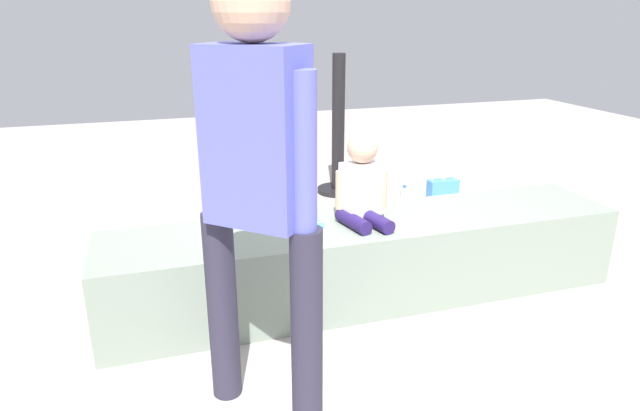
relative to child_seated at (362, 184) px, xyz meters
The scene contains 12 objects.
ground_plane 0.67m from the child_seated, ahead, with size 12.00×12.00×0.00m, color #A9A09A.
concrete_ledge 0.44m from the child_seated, ahead, with size 2.86×0.57×0.46m, color gray.
child_seated is the anchor object (origin of this frame).
adult_standing 1.08m from the child_seated, 133.14° to the right, with size 0.40×0.39×1.69m.
cake_plate 0.37m from the child_seated, behind, with size 0.22×0.22×0.07m.
gift_bag 1.63m from the child_seated, 43.78° to the left, with size 0.24×0.10×0.33m.
railing_post 1.93m from the child_seated, 74.59° to the left, with size 0.36×0.36×1.21m.
water_bottle_near_gift 1.68m from the child_seated, 55.36° to the left, with size 0.07×0.07×0.19m.
water_bottle_far_side 1.15m from the child_seated, 101.62° to the left, with size 0.07×0.07×0.21m.
party_cup_red 1.16m from the child_seated, 151.62° to the left, with size 0.09×0.09×0.11m, color red.
cake_box_white 1.08m from the child_seated, 56.43° to the left, with size 0.28×0.27×0.11m, color white.
handbag_black_leather 1.46m from the child_seated, 68.64° to the left, with size 0.27×0.10×0.30m.
Camera 1 is at (-1.09, -2.60, 1.53)m, focal length 31.03 mm.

